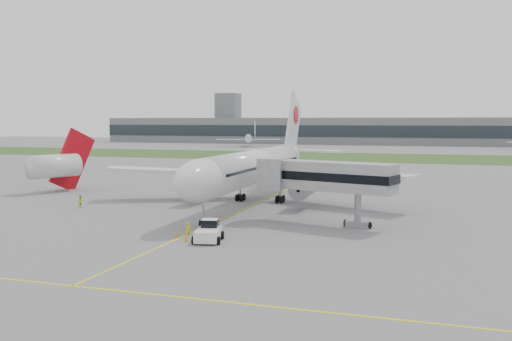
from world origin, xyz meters
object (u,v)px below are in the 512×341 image
(jet_bridge, at_px, (321,177))
(ground_crew_near, at_px, (188,230))
(airliner, at_px, (256,166))
(pushback_tug, at_px, (209,232))
(neighbor_aircraft, at_px, (57,165))

(jet_bridge, distance_m, ground_crew_near, 17.63)
(airliner, xyz_separation_m, pushback_tug, (3.51, -26.74, -4.68))
(pushback_tug, height_order, ground_crew_near, pushback_tug)
(jet_bridge, bearing_deg, airliner, 149.22)
(jet_bridge, relative_size, ground_crew_near, 10.24)
(pushback_tug, height_order, neighbor_aircraft, neighbor_aircraft)
(pushback_tug, xyz_separation_m, ground_crew_near, (-2.79, 0.89, -0.15))
(ground_crew_near, bearing_deg, jet_bridge, -175.72)
(ground_crew_near, xyz_separation_m, neighbor_aircraft, (-38.28, 28.95, 3.83))
(neighbor_aircraft, bearing_deg, jet_bridge, 5.78)
(airliner, distance_m, ground_crew_near, 26.31)
(airliner, relative_size, pushback_tug, 11.70)
(airliner, relative_size, jet_bridge, 3.17)
(airliner, distance_m, neighbor_aircraft, 37.70)
(pushback_tug, height_order, jet_bridge, jet_bridge)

